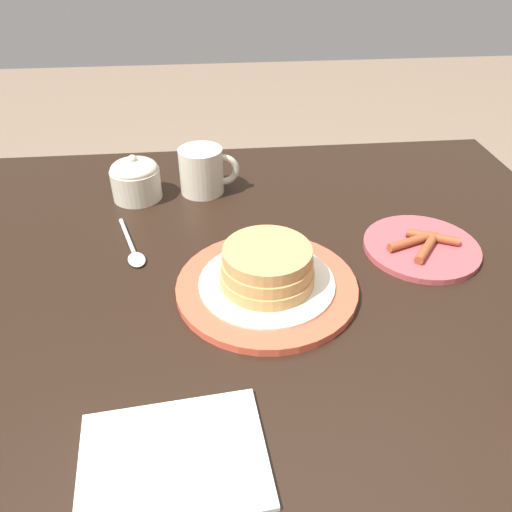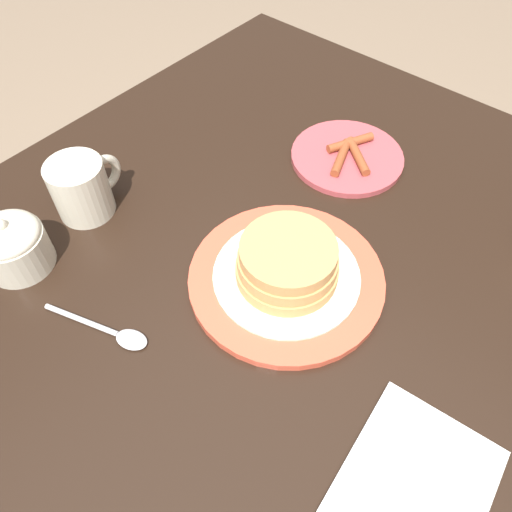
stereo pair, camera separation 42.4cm
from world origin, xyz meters
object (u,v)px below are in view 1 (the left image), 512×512
(napkin, at_px, (174,459))
(spoon, at_px, (133,251))
(coffee_mug, at_px, (203,170))
(pancake_plate, at_px, (267,276))
(side_plate_bacon, at_px, (421,247))
(sugar_bowl, at_px, (135,179))

(napkin, height_order, spoon, spoon)
(coffee_mug, distance_m, spoon, 0.23)
(coffee_mug, bearing_deg, pancake_plate, -74.55)
(side_plate_bacon, height_order, coffee_mug, coffee_mug)
(pancake_plate, bearing_deg, spoon, 150.50)
(coffee_mug, bearing_deg, side_plate_bacon, -34.13)
(napkin, bearing_deg, coffee_mug, 86.07)
(side_plate_bacon, xyz_separation_m, coffee_mug, (-0.34, 0.23, 0.04))
(pancake_plate, relative_size, napkin, 1.31)
(coffee_mug, height_order, spoon, coffee_mug)
(pancake_plate, height_order, sugar_bowl, sugar_bowl)
(spoon, bearing_deg, sugar_bowl, 92.78)
(napkin, bearing_deg, sugar_bowl, 98.79)
(coffee_mug, relative_size, napkin, 0.57)
(side_plate_bacon, bearing_deg, napkin, -138.85)
(side_plate_bacon, height_order, napkin, side_plate_bacon)
(coffee_mug, xyz_separation_m, sugar_bowl, (-0.12, -0.01, -0.01))
(pancake_plate, relative_size, spoon, 1.79)
(sugar_bowl, distance_m, spoon, 0.19)
(pancake_plate, bearing_deg, side_plate_bacon, 16.28)
(side_plate_bacon, height_order, sugar_bowl, sugar_bowl)
(pancake_plate, bearing_deg, sugar_bowl, 125.35)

